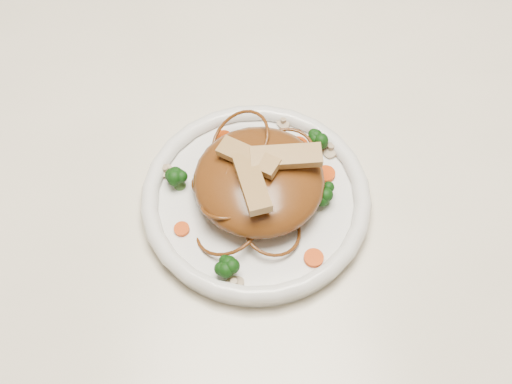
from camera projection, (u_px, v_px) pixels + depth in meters
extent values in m
plane|color=brown|center=(262.00, 348.00, 1.50)|extent=(4.00, 4.00, 0.00)
cube|color=white|center=(266.00, 147.00, 0.88)|extent=(1.20, 0.80, 0.04)
cylinder|color=brown|center=(495.00, 85.00, 1.43)|extent=(0.06, 0.06, 0.71)
cylinder|color=white|center=(256.00, 202.00, 0.81)|extent=(0.27, 0.27, 0.02)
ellipsoid|color=#5E3011|center=(259.00, 180.00, 0.78)|extent=(0.16, 0.16, 0.05)
cube|color=tan|center=(286.00, 157.00, 0.76)|extent=(0.08, 0.03, 0.01)
cube|color=tan|center=(249.00, 157.00, 0.76)|extent=(0.07, 0.06, 0.01)
cube|color=tan|center=(252.00, 182.00, 0.74)|extent=(0.03, 0.08, 0.01)
cylinder|color=#C74507|center=(299.00, 144.00, 0.84)|extent=(0.03, 0.03, 0.00)
cylinder|color=#C74507|center=(182.00, 229.00, 0.78)|extent=(0.02, 0.02, 0.00)
cylinder|color=#C74507|center=(326.00, 174.00, 0.82)|extent=(0.03, 0.03, 0.00)
cylinder|color=#C74507|center=(224.00, 137.00, 0.84)|extent=(0.02, 0.02, 0.00)
cylinder|color=#C74507|center=(314.00, 258.00, 0.76)|extent=(0.02, 0.02, 0.00)
cylinder|color=#C9B597|center=(234.00, 284.00, 0.74)|extent=(0.03, 0.03, 0.01)
cylinder|color=#C9B597|center=(331.00, 149.00, 0.83)|extent=(0.03, 0.03, 0.01)
cylinder|color=#C9B597|center=(166.00, 171.00, 0.82)|extent=(0.03, 0.03, 0.01)
cylinder|color=#C9B597|center=(283.00, 123.00, 0.85)|extent=(0.02, 0.02, 0.01)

